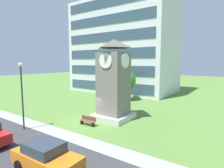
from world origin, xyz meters
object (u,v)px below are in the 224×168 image
object	(u,v)px
clock_tower	(114,85)
street_lamp	(22,89)
tree_by_building	(126,81)
parked_car_orange	(46,156)
park_bench	(88,121)

from	to	relation	value
clock_tower	street_lamp	bearing A→B (deg)	-124.10
street_lamp	tree_by_building	bearing A→B (deg)	86.53
tree_by_building	street_lamp	bearing A→B (deg)	-93.47
street_lamp	tree_by_building	size ratio (longest dim) A/B	1.27
tree_by_building	parked_car_orange	xyz separation A→B (m)	(6.42, -20.06, -2.39)
parked_car_orange	street_lamp	bearing A→B (deg)	158.83
street_lamp	tree_by_building	xyz separation A→B (m)	(1.04, 17.16, -0.62)
park_bench	clock_tower	bearing A→B (deg)	73.24
street_lamp	parked_car_orange	size ratio (longest dim) A/B	1.42
tree_by_building	parked_car_orange	distance (m)	21.19
tree_by_building	parked_car_orange	world-z (taller)	tree_by_building
park_bench	parked_car_orange	distance (m)	7.97
park_bench	street_lamp	distance (m)	6.90
clock_tower	parked_car_orange	bearing A→B (deg)	-77.33
clock_tower	street_lamp	distance (m)	9.13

